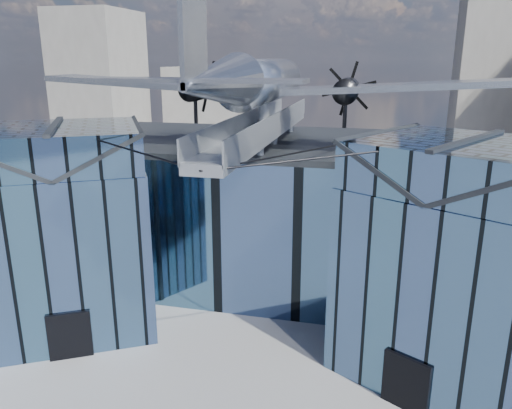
# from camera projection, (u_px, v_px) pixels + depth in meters

# --- Properties ---
(ground_plane) EXTENTS (120.00, 120.00, 0.00)m
(ground_plane) POSITION_uv_depth(u_px,v_px,m) (248.00, 333.00, 28.78)
(ground_plane) COLOR gray
(museum) EXTENTS (32.88, 24.50, 17.60)m
(museum) POSITION_uv_depth(u_px,v_px,m) (270.00, 213.00, 32.65)
(museum) COLOR #436388
(museum) RESTS_ON ground
(bg_towers) EXTENTS (77.00, 24.50, 26.00)m
(bg_towers) POSITION_uv_depth(u_px,v_px,m) (344.00, 96.00, 72.73)
(bg_towers) COLOR gray
(bg_towers) RESTS_ON ground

